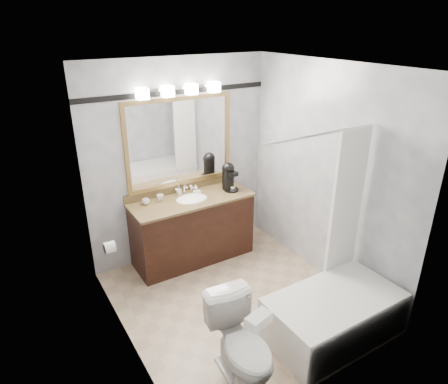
{
  "coord_description": "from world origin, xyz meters",
  "views": [
    {
      "loc": [
        -1.98,
        -3.0,
        2.87
      ],
      "look_at": [
        0.06,
        0.35,
        1.17
      ],
      "focal_mm": 32.0,
      "sensor_mm": 36.0,
      "label": 1
    }
  ],
  "objects": [
    {
      "name": "soap_bottle_b",
      "position": [
        0.17,
        1.22,
        0.89
      ],
      "size": [
        0.08,
        0.08,
        0.08
      ],
      "primitive_type": "imported",
      "rotation": [
        0.0,
        0.0,
        -0.36
      ],
      "color": "white",
      "rests_on": "vanity"
    },
    {
      "name": "toilet",
      "position": [
        -0.53,
        -0.92,
        0.38
      ],
      "size": [
        0.5,
        0.79,
        0.76
      ],
      "primitive_type": "imported",
      "rotation": [
        0.0,
        0.0,
        -0.1
      ],
      "color": "white",
      "rests_on": "ground"
    },
    {
      "name": "soap_bottle_a",
      "position": [
        -0.08,
        1.21,
        0.9
      ],
      "size": [
        0.06,
        0.06,
        0.11
      ],
      "primitive_type": "imported",
      "rotation": [
        0.0,
        0.0,
        0.19
      ],
      "color": "white",
      "rests_on": "vanity"
    },
    {
      "name": "cup_right",
      "position": [
        -0.35,
        1.16,
        0.89
      ],
      "size": [
        0.11,
        0.11,
        0.08
      ],
      "primitive_type": "imported",
      "rotation": [
        0.0,
        0.0,
        0.37
      ],
      "color": "white",
      "rests_on": "vanity"
    },
    {
      "name": "mirror",
      "position": [
        0.0,
        1.28,
        1.5
      ],
      "size": [
        1.4,
        0.04,
        1.1
      ],
      "color": "#A9864C",
      "rests_on": "room"
    },
    {
      "name": "tp_roll",
      "position": [
        -1.14,
        0.66,
        0.7
      ],
      "size": [
        0.11,
        0.12,
        0.12
      ],
      "primitive_type": "cylinder",
      "rotation": [
        0.0,
        1.57,
        0.0
      ],
      "color": "white",
      "rests_on": "room"
    },
    {
      "name": "soap_bar",
      "position": [
        0.14,
        1.13,
        0.86
      ],
      "size": [
        0.1,
        0.07,
        0.03
      ],
      "primitive_type": "cube",
      "rotation": [
        0.0,
        0.0,
        -0.13
      ],
      "color": "beige",
      "rests_on": "vanity"
    },
    {
      "name": "room",
      "position": [
        0.0,
        0.0,
        1.25
      ],
      "size": [
        2.42,
        2.62,
        2.52
      ],
      "color": "tan",
      "rests_on": "ground"
    },
    {
      "name": "vanity",
      "position": [
        0.0,
        1.02,
        0.44
      ],
      "size": [
        1.53,
        0.58,
        0.97
      ],
      "color": "black",
      "rests_on": "ground"
    },
    {
      "name": "accent_stripe",
      "position": [
        0.0,
        1.29,
        2.1
      ],
      "size": [
        2.4,
        0.01,
        0.06
      ],
      "primitive_type": "cube",
      "color": "black",
      "rests_on": "room"
    },
    {
      "name": "vanity_light_bar",
      "position": [
        0.0,
        1.23,
        2.13
      ],
      "size": [
        1.02,
        0.14,
        0.12
      ],
      "color": "silver",
      "rests_on": "room"
    },
    {
      "name": "cup_left",
      "position": [
        -0.54,
        1.15,
        0.88
      ],
      "size": [
        0.11,
        0.11,
        0.07
      ],
      "primitive_type": "imported",
      "rotation": [
        0.0,
        0.0,
        -0.33
      ],
      "color": "white",
      "rests_on": "vanity"
    },
    {
      "name": "tissue_box",
      "position": [
        -0.53,
        -1.12,
        0.8
      ],
      "size": [
        0.23,
        0.16,
        0.08
      ],
      "primitive_type": "cube",
      "rotation": [
        0.0,
        0.0,
        0.26
      ],
      "color": "white",
      "rests_on": "toilet"
    },
    {
      "name": "bathtub",
      "position": [
        0.55,
        -0.9,
        0.28
      ],
      "size": [
        1.3,
        0.75,
        1.96
      ],
      "color": "white",
      "rests_on": "ground"
    },
    {
      "name": "coffee_maker",
      "position": [
        0.54,
        1.03,
        1.04
      ],
      "size": [
        0.19,
        0.24,
        0.36
      ],
      "rotation": [
        0.0,
        0.0,
        0.21
      ],
      "color": "black",
      "rests_on": "vanity"
    }
  ]
}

